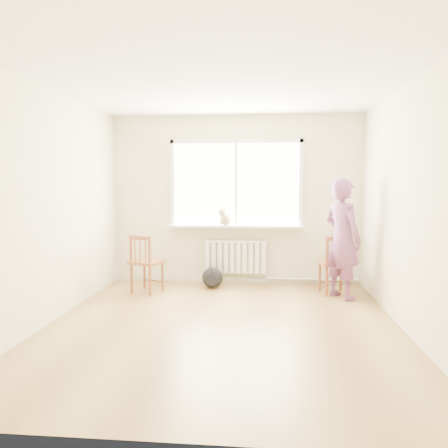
% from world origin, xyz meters
% --- Properties ---
extents(floor, '(4.50, 4.50, 0.00)m').
position_xyz_m(floor, '(0.00, 0.00, 0.00)').
color(floor, '#A07B41').
rests_on(floor, ground).
extents(ceiling, '(4.50, 4.50, 0.00)m').
position_xyz_m(ceiling, '(0.00, 0.00, 2.70)').
color(ceiling, white).
rests_on(ceiling, back_wall).
extents(back_wall, '(4.00, 0.01, 2.70)m').
position_xyz_m(back_wall, '(0.00, 2.25, 1.35)').
color(back_wall, beige).
rests_on(back_wall, ground).
extents(window, '(2.12, 0.05, 1.42)m').
position_xyz_m(window, '(0.00, 2.22, 1.66)').
color(window, white).
rests_on(window, back_wall).
extents(windowsill, '(2.15, 0.22, 0.04)m').
position_xyz_m(windowsill, '(0.00, 2.14, 0.93)').
color(windowsill, white).
rests_on(windowsill, back_wall).
extents(radiator, '(1.00, 0.12, 0.55)m').
position_xyz_m(radiator, '(0.00, 2.16, 0.44)').
color(radiator, white).
rests_on(radiator, back_wall).
extents(heating_pipe, '(1.40, 0.04, 0.04)m').
position_xyz_m(heating_pipe, '(1.25, 2.19, 0.08)').
color(heating_pipe, silver).
rests_on(heating_pipe, back_wall).
extents(baseboard, '(4.00, 0.03, 0.08)m').
position_xyz_m(baseboard, '(0.00, 2.23, 0.04)').
color(baseboard, beige).
rests_on(baseboard, ground).
extents(chair_left, '(0.54, 0.52, 0.86)m').
position_xyz_m(chair_left, '(-1.28, 1.39, 0.43)').
color(chair_left, brown).
rests_on(chair_left, floor).
extents(chair_right, '(0.49, 0.47, 0.86)m').
position_xyz_m(chair_right, '(1.49, 1.57, 0.44)').
color(chair_right, brown).
rests_on(chair_right, floor).
extents(person, '(0.68, 0.73, 1.68)m').
position_xyz_m(person, '(1.55, 1.39, 0.84)').
color(person, '#C3415C').
rests_on(person, floor).
extents(cat, '(0.28, 0.44, 0.31)m').
position_xyz_m(cat, '(-0.16, 2.05, 1.07)').
color(cat, beige).
rests_on(cat, windowsill).
extents(backpack, '(0.35, 0.28, 0.32)m').
position_xyz_m(backpack, '(-0.33, 1.80, 0.16)').
color(backpack, black).
rests_on(backpack, floor).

